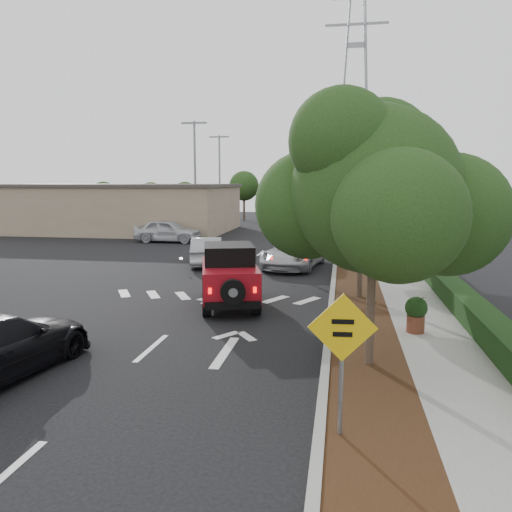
# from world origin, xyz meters

# --- Properties ---
(ground) EXTENTS (120.00, 120.00, 0.00)m
(ground) POSITION_xyz_m (0.00, 0.00, 0.00)
(ground) COLOR black
(ground) RESTS_ON ground
(curb) EXTENTS (0.20, 70.00, 0.15)m
(curb) POSITION_xyz_m (4.60, 12.00, 0.07)
(curb) COLOR #9E9B93
(curb) RESTS_ON ground
(planting_strip) EXTENTS (1.80, 70.00, 0.12)m
(planting_strip) POSITION_xyz_m (5.60, 12.00, 0.06)
(planting_strip) COLOR black
(planting_strip) RESTS_ON ground
(sidewalk) EXTENTS (2.00, 70.00, 0.12)m
(sidewalk) POSITION_xyz_m (7.50, 12.00, 0.06)
(sidewalk) COLOR gray
(sidewalk) RESTS_ON ground
(hedge) EXTENTS (0.80, 70.00, 0.80)m
(hedge) POSITION_xyz_m (8.90, 12.00, 0.40)
(hedge) COLOR black
(hedge) RESTS_ON ground
(commercial_building) EXTENTS (22.00, 12.00, 4.00)m
(commercial_building) POSITION_xyz_m (-16.00, 30.00, 2.00)
(commercial_building) COLOR gray
(commercial_building) RESTS_ON ground
(transmission_tower) EXTENTS (7.00, 4.00, 28.00)m
(transmission_tower) POSITION_xyz_m (6.00, 48.00, 0.00)
(transmission_tower) COLOR slate
(transmission_tower) RESTS_ON ground
(street_tree_near) EXTENTS (3.80, 3.80, 5.92)m
(street_tree_near) POSITION_xyz_m (5.60, -0.50, 0.00)
(street_tree_near) COLOR black
(street_tree_near) RESTS_ON ground
(street_tree_mid) EXTENTS (3.20, 3.20, 5.32)m
(street_tree_mid) POSITION_xyz_m (5.60, 6.50, 0.00)
(street_tree_mid) COLOR black
(street_tree_mid) RESTS_ON ground
(street_tree_far) EXTENTS (3.40, 3.40, 5.62)m
(street_tree_far) POSITION_xyz_m (5.60, 13.00, 0.00)
(street_tree_far) COLOR black
(street_tree_far) RESTS_ON ground
(light_pole_a) EXTENTS (2.00, 0.22, 9.00)m
(light_pole_a) POSITION_xyz_m (-6.50, 26.00, 0.00)
(light_pole_a) COLOR slate
(light_pole_a) RESTS_ON ground
(light_pole_b) EXTENTS (2.00, 0.22, 9.00)m
(light_pole_b) POSITION_xyz_m (-7.50, 38.00, 0.00)
(light_pole_b) COLOR slate
(light_pole_b) RESTS_ON ground
(red_jeep) EXTENTS (2.84, 4.41, 2.16)m
(red_jeep) POSITION_xyz_m (0.98, 4.97, 1.10)
(red_jeep) COLOR black
(red_jeep) RESTS_ON ground
(silver_suv_ahead) EXTENTS (3.29, 5.66, 1.48)m
(silver_suv_ahead) POSITION_xyz_m (2.52, 13.19, 0.74)
(silver_suv_ahead) COLOR #ADAFB5
(silver_suv_ahead) RESTS_ON ground
(silver_sedan_oncoming) EXTENTS (2.59, 4.71, 1.47)m
(silver_sedan_oncoming) POSITION_xyz_m (-2.13, 13.29, 0.73)
(silver_sedan_oncoming) COLOR #9B9CA2
(silver_sedan_oncoming) RESTS_ON ground
(parked_suv) EXTENTS (4.95, 2.14, 1.66)m
(parked_suv) POSITION_xyz_m (-7.57, 22.48, 0.83)
(parked_suv) COLOR #B6B9BE
(parked_suv) RESTS_ON ground
(speed_hump_sign) EXTENTS (1.15, 0.13, 2.44)m
(speed_hump_sign) POSITION_xyz_m (4.95, -4.02, 1.69)
(speed_hump_sign) COLOR slate
(speed_hump_sign) RESTS_ON ground
(terracotta_planter) EXTENTS (0.63, 0.63, 1.09)m
(terracotta_planter) POSITION_xyz_m (7.03, 2.26, 0.74)
(terracotta_planter) COLOR brown
(terracotta_planter) RESTS_ON ground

